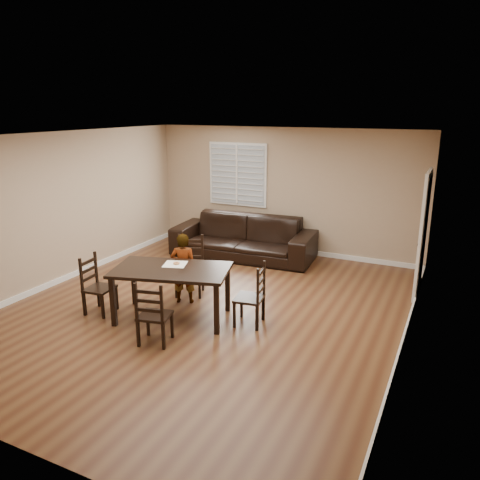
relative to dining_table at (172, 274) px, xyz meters
name	(u,v)px	position (x,y,z in m)	size (l,w,h in m)	color
ground	(205,309)	(0.29, 0.47, -0.71)	(7.00, 7.00, 0.00)	brown
room	(211,196)	(0.32, 0.65, 1.10)	(6.04, 7.04, 2.72)	tan
dining_table	(172,274)	(0.00, 0.00, 0.00)	(1.90, 1.39, 0.80)	black
chair_near	(191,266)	(-0.31, 1.04, -0.25)	(0.58, 0.56, 1.01)	black
chair_far	(152,318)	(0.24, -0.86, -0.30)	(0.49, 0.47, 0.91)	black
chair_left	(94,286)	(-1.24, -0.33, -0.29)	(0.43, 0.45, 0.93)	black
chair_right	(257,298)	(1.24, 0.34, -0.28)	(0.46, 0.48, 0.94)	black
child	(184,268)	(-0.17, 0.59, -0.13)	(0.43, 0.28, 1.17)	gray
napkin	(175,264)	(-0.05, 0.18, 0.09)	(0.33, 0.33, 0.00)	silver
donut	(176,263)	(-0.03, 0.19, 0.11)	(0.10, 0.10, 0.04)	#B77442
sofa	(243,237)	(-0.32, 3.19, -0.27)	(2.99, 1.17, 0.87)	black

